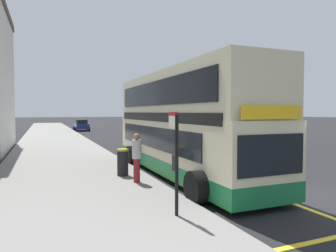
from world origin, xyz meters
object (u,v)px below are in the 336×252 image
object	(u,v)px
double_decker_bus	(182,127)
bus_stop_sign	(175,154)
parked_car_navy_ahead	(81,125)
pedestrian_waiting_near_sign	(137,156)
parked_car_maroon_far	(183,135)
litter_bin	(123,162)
parked_car_silver_kerbside	(160,129)

from	to	relation	value
double_decker_bus	bus_stop_sign	bearing A→B (deg)	-116.52
parked_car_navy_ahead	pedestrian_waiting_near_sign	xyz separation A→B (m)	(-1.96, -34.74, 0.33)
bus_stop_sign	pedestrian_waiting_near_sign	world-z (taller)	bus_stop_sign
parked_car_maroon_far	pedestrian_waiting_near_sign	size ratio (longest dim) A/B	2.33
bus_stop_sign	parked_car_navy_ahead	distance (m)	38.58
double_decker_bus	litter_bin	distance (m)	2.91
parked_car_maroon_far	pedestrian_waiting_near_sign	xyz separation A→B (m)	(-7.83, -12.66, 0.33)
parked_car_navy_ahead	litter_bin	size ratio (longest dim) A/B	3.87
parked_car_navy_ahead	litter_bin	world-z (taller)	parked_car_navy_ahead
parked_car_maroon_far	double_decker_bus	bearing A→B (deg)	-117.01
parked_car_maroon_far	litter_bin	bearing A→B (deg)	-126.90
parked_car_silver_kerbside	pedestrian_waiting_near_sign	world-z (taller)	pedestrian_waiting_near_sign
parked_car_maroon_far	parked_car_silver_kerbside	xyz separation A→B (m)	(1.54, 9.61, 0.00)
double_decker_bus	litter_bin	size ratio (longest dim) A/B	10.35
bus_stop_sign	parked_car_navy_ahead	bearing A→B (deg)	86.93
double_decker_bus	pedestrian_waiting_near_sign	size ratio (longest dim) A/B	6.23
pedestrian_waiting_near_sign	litter_bin	size ratio (longest dim) A/B	1.66
parked_car_maroon_far	parked_car_navy_ahead	world-z (taller)	same
parked_car_maroon_far	litter_bin	xyz separation A→B (m)	(-8.03, -11.31, -0.11)
double_decker_bus	bus_stop_sign	world-z (taller)	double_decker_bus
parked_car_maroon_far	parked_car_silver_kerbside	world-z (taller)	same
double_decker_bus	parked_car_navy_ahead	bearing A→B (deg)	90.71
parked_car_maroon_far	litter_bin	size ratio (longest dim) A/B	3.87
litter_bin	double_decker_bus	bearing A→B (deg)	-3.65
parked_car_silver_kerbside	parked_car_navy_ahead	world-z (taller)	same
parked_car_navy_ahead	pedestrian_waiting_near_sign	world-z (taller)	pedestrian_waiting_near_sign
pedestrian_waiting_near_sign	litter_bin	distance (m)	1.43
bus_stop_sign	parked_car_silver_kerbside	distance (m)	27.74
parked_car_maroon_far	parked_car_silver_kerbside	size ratio (longest dim) A/B	1.00
parked_car_maroon_far	pedestrian_waiting_near_sign	bearing A→B (deg)	-123.30
pedestrian_waiting_near_sign	parked_car_navy_ahead	bearing A→B (deg)	86.78
bus_stop_sign	pedestrian_waiting_near_sign	bearing A→B (deg)	88.36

